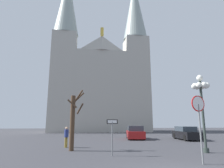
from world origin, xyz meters
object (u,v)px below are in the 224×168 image
(stop_sign, at_px, (199,115))
(pedestrian_walking, at_px, (66,135))
(parked_car_far_black, at_px, (186,133))
(cathedral, at_px, (100,77))
(street_lamp, at_px, (201,94))
(one_way_arrow_sign, at_px, (112,132))
(parked_car_near_red, at_px, (135,133))
(bare_tree, at_px, (73,120))

(stop_sign, distance_m, pedestrian_walking, 9.98)
(pedestrian_walking, bearing_deg, stop_sign, -46.44)
(pedestrian_walking, bearing_deg, parked_car_far_black, 21.42)
(cathedral, distance_m, street_lamp, 30.89)
(one_way_arrow_sign, height_order, pedestrian_walking, one_way_arrow_sign)
(one_way_arrow_sign, distance_m, parked_car_far_black, 13.55)
(street_lamp, bearing_deg, stop_sign, -125.80)
(one_way_arrow_sign, relative_size, pedestrian_walking, 1.33)
(stop_sign, bearing_deg, cathedral, 93.71)
(stop_sign, bearing_deg, parked_car_near_red, 87.82)
(street_lamp, xyz_separation_m, parked_car_far_black, (3.67, 8.99, -3.11))
(cathedral, xyz_separation_m, one_way_arrow_sign, (-1.71, -29.87, -10.34))
(one_way_arrow_sign, bearing_deg, cathedral, 86.73)
(parked_car_far_black, bearing_deg, street_lamp, -112.19)
(cathedral, xyz_separation_m, parked_car_far_black, (8.10, -20.54, -11.00))
(parked_car_near_red, bearing_deg, street_lamp, -80.65)
(bare_tree, bearing_deg, parked_car_near_red, 51.76)
(parked_car_far_black, bearing_deg, bare_tree, -150.81)
(parked_car_near_red, bearing_deg, pedestrian_walking, -137.22)
(cathedral, bearing_deg, street_lamp, -81.47)
(one_way_arrow_sign, distance_m, pedestrian_walking, 5.26)
(parked_car_near_red, relative_size, pedestrian_walking, 2.92)
(street_lamp, distance_m, parked_car_far_black, 10.19)
(cathedral, relative_size, parked_car_near_red, 7.90)
(parked_car_near_red, relative_size, parked_car_far_black, 0.99)
(parked_car_near_red, bearing_deg, one_way_arrow_sign, -111.45)
(pedestrian_walking, bearing_deg, cathedral, 79.59)
(one_way_arrow_sign, bearing_deg, parked_car_far_black, 43.56)
(stop_sign, height_order, pedestrian_walking, stop_sign)
(bare_tree, bearing_deg, one_way_arrow_sign, -45.66)
(one_way_arrow_sign, height_order, street_lamp, street_lamp)
(stop_sign, relative_size, bare_tree, 0.75)
(parked_car_far_black, distance_m, pedestrian_walking, 13.74)
(street_lamp, xyz_separation_m, bare_tree, (-8.57, 2.15, -1.71))
(cathedral, relative_size, parked_car_far_black, 7.86)
(cathedral, distance_m, bare_tree, 29.30)
(one_way_arrow_sign, xyz_separation_m, bare_tree, (-2.43, 2.49, 0.75))
(parked_car_near_red, bearing_deg, stop_sign, -92.18)
(cathedral, xyz_separation_m, parked_car_near_red, (2.66, -18.75, -10.98))
(bare_tree, relative_size, parked_car_far_black, 0.93)
(cathedral, xyz_separation_m, street_lamp, (4.43, -29.53, -7.89))
(parked_car_near_red, distance_m, pedestrian_walking, 10.02)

